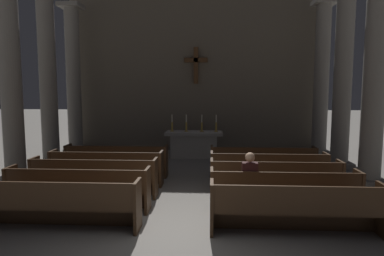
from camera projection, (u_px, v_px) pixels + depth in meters
name	position (u px, v px, depth m)	size (l,w,h in m)	color
ground_plane	(175.00, 231.00, 6.28)	(80.00, 80.00, 0.00)	gray
pew_left_row_1	(57.00, 204.00, 6.31)	(3.07, 0.50, 0.95)	#422B19
pew_left_row_2	(78.00, 189.00, 7.30)	(3.07, 0.50, 0.95)	#422B19
pew_left_row_3	(94.00, 177.00, 8.28)	(3.07, 0.50, 0.95)	#422B19
pew_left_row_4	(107.00, 168.00, 9.27)	(3.07, 0.50, 0.95)	#422B19
pew_left_row_5	(117.00, 161.00, 10.26)	(3.07, 0.50, 0.95)	#422B19
pew_right_row_1	(296.00, 209.00, 6.06)	(3.07, 0.50, 0.95)	#422B19
pew_right_row_2	(284.00, 192.00, 7.05)	(3.07, 0.50, 0.95)	#422B19
pew_right_row_3	(275.00, 180.00, 8.04)	(3.07, 0.50, 0.95)	#422B19
pew_right_row_4	(268.00, 170.00, 9.02)	(3.07, 0.50, 0.95)	#422B19
pew_right_row_5	(263.00, 162.00, 10.01)	(3.07, 0.50, 0.95)	#422B19
column_left_second	(11.00, 78.00, 9.50)	(0.86, 0.86, 6.02)	gray
column_right_second	(375.00, 77.00, 8.94)	(0.86, 0.86, 6.02)	gray
column_left_third	(48.00, 81.00, 11.67)	(0.86, 0.86, 6.02)	gray
column_right_third	(343.00, 80.00, 11.11)	(0.86, 0.86, 6.02)	gray
column_left_fourth	(74.00, 82.00, 13.84)	(0.86, 0.86, 6.02)	gray
column_right_fourth	(321.00, 82.00, 13.28)	(0.86, 0.86, 6.02)	gray
altar	(194.00, 144.00, 13.16)	(2.20, 0.90, 1.01)	#A8A399
candlestick_outer_left	(172.00, 126.00, 13.14)	(0.16, 0.16, 0.65)	#B79338
candlestick_inner_left	(186.00, 126.00, 13.10)	(0.16, 0.16, 0.65)	#B79338
candlestick_inner_right	(202.00, 126.00, 13.07)	(0.16, 0.16, 0.65)	#B79338
candlestick_outer_right	(216.00, 126.00, 13.04)	(0.16, 0.16, 0.65)	#B79338
apse_with_cross	(196.00, 74.00, 14.61)	(10.81, 0.43, 6.60)	#706656
lone_worshipper	(249.00, 181.00, 7.10)	(0.32, 0.43, 1.32)	#26262B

